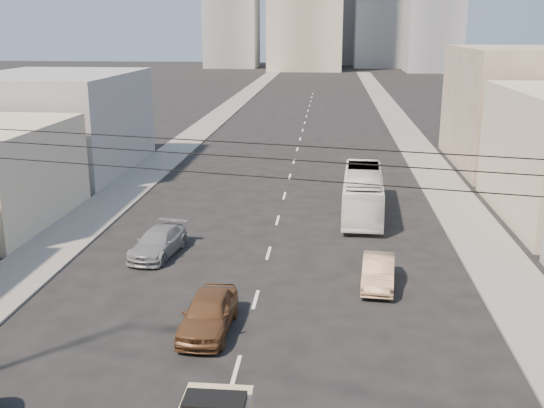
% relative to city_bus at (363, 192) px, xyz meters
% --- Properties ---
extents(sidewalk_left, '(3.50, 180.00, 0.12)m').
position_rel_city_bus_xyz_m(sidewalk_left, '(-17.06, 42.06, -1.37)').
color(sidewalk_left, slate).
rests_on(sidewalk_left, ground).
extents(sidewalk_right, '(3.50, 180.00, 0.12)m').
position_rel_city_bus_xyz_m(sidewalk_right, '(6.44, 42.06, -1.37)').
color(sidewalk_right, slate).
rests_on(sidewalk_right, ground).
extents(lane_dashes, '(0.15, 104.00, 0.01)m').
position_rel_city_bus_xyz_m(lane_dashes, '(-5.31, 25.06, -1.42)').
color(lane_dashes, silver).
rests_on(lane_dashes, ground).
extents(city_bus, '(2.88, 10.36, 2.86)m').
position_rel_city_bus_xyz_m(city_bus, '(0.00, 0.00, 0.00)').
color(city_bus, white).
rests_on(city_bus, ground).
extents(sedan_brown, '(2.01, 4.65, 1.56)m').
position_rel_city_bus_xyz_m(sedan_brown, '(-6.81, -17.10, -0.65)').
color(sedan_brown, brown).
rests_on(sedan_brown, ground).
extents(sedan_tan, '(1.81, 4.25, 1.36)m').
position_rel_city_bus_xyz_m(sedan_tan, '(0.17, -11.87, -0.75)').
color(sedan_tan, tan).
rests_on(sedan_tan, ground).
extents(sedan_grey, '(2.57, 4.97, 1.38)m').
position_rel_city_bus_xyz_m(sedan_grey, '(-11.08, -8.72, -0.74)').
color(sedan_grey, gray).
rests_on(sedan_grey, ground).
extents(overhead_wires, '(23.01, 5.02, 0.72)m').
position_rel_city_bus_xyz_m(overhead_wires, '(-5.31, -26.44, 7.54)').
color(overhead_wires, black).
rests_on(overhead_wires, ground).
extents(bldg_right_far, '(12.00, 16.00, 10.00)m').
position_rel_city_bus_xyz_m(bldg_right_far, '(14.69, 16.06, 3.57)').
color(bldg_right_far, gray).
rests_on(bldg_right_far, ground).
extents(bldg_left_far, '(12.00, 16.00, 8.00)m').
position_rel_city_bus_xyz_m(bldg_left_far, '(-24.81, 11.06, 2.57)').
color(bldg_left_far, '#949496').
rests_on(bldg_left_far, ground).
extents(midrise_nw, '(15.00, 15.00, 34.00)m').
position_rel_city_bus_xyz_m(midrise_nw, '(-31.31, 152.06, 15.57)').
color(midrise_nw, gray).
rests_on(midrise_nw, ground).
extents(midrise_east, '(14.00, 14.00, 28.00)m').
position_rel_city_bus_xyz_m(midrise_east, '(24.69, 137.06, 12.57)').
color(midrise_east, gray).
rests_on(midrise_east, ground).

